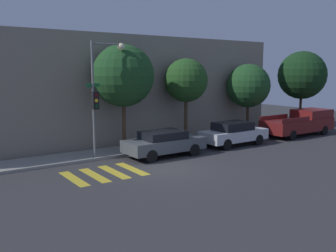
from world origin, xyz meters
name	(u,v)px	position (x,y,z in m)	size (l,w,h in m)	color
ground_plane	(166,168)	(0.00, 0.00, 0.00)	(60.00, 60.00, 0.00)	#333335
sidewalk	(122,151)	(0.00, 4.27, 0.07)	(26.00, 2.13, 0.14)	gray
building_row	(89,89)	(0.00, 8.73, 3.32)	(26.00, 6.00, 6.63)	gray
crosswalk	(104,174)	(-2.74, 0.80, 0.00)	(3.25, 2.60, 0.00)	gold
traffic_light_pole	(100,87)	(-1.63, 3.37, 3.71)	(2.14, 0.56, 5.97)	slate
sedan_near_corner	(164,143)	(1.34, 2.10, 0.73)	(4.32, 1.87, 1.36)	#4C5156
sedan_middle	(233,133)	(6.43, 2.10, 0.76)	(4.27, 1.78, 1.43)	silver
pickup_truck	(300,122)	(12.96, 2.10, 0.89)	(5.74, 2.06, 1.75)	maroon
tree_near_corner	(123,76)	(0.27, 4.53, 4.23)	(3.45, 3.45, 5.96)	#4C3823
tree_midblock	(186,81)	(4.65, 4.53, 3.89)	(2.70, 2.70, 5.26)	#4C3823
tree_far_end	(248,86)	(10.19, 4.53, 3.44)	(3.06, 3.06, 4.98)	#42301E
tree_behind_truck	(302,75)	(16.25, 4.53, 4.14)	(3.78, 3.78, 6.03)	#4C3823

